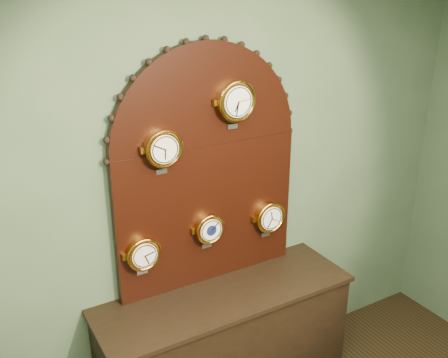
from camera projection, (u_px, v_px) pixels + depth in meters
wall_back at (204, 193)px, 3.11m from camera, size 4.00×0.00×4.00m
shop_counter at (226, 349)px, 3.25m from camera, size 1.60×0.50×0.80m
display_board at (207, 161)px, 2.98m from camera, size 1.26×0.06×1.53m
roman_clock at (163, 148)px, 2.73m from camera, size 0.22×0.08×0.27m
arabic_clock at (236, 101)px, 2.87m from camera, size 0.25×0.08×0.30m
hygrometer at (143, 254)px, 2.88m from camera, size 0.20×0.08×0.26m
barometer at (209, 228)px, 3.07m from camera, size 0.19×0.08×0.25m
tide_clock at (269, 217)px, 3.29m from camera, size 0.22×0.08×0.27m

